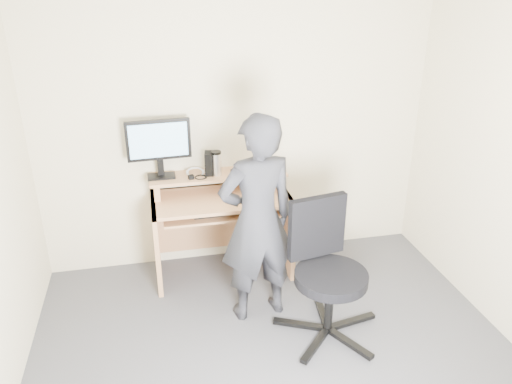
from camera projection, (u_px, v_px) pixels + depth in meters
name	position (u px, v px, depth m)	size (l,w,h in m)	color
ground	(286.00, 382.00, 3.36)	(3.50, 3.50, 0.00)	#48484D
back_wall	(237.00, 130.00, 4.42)	(3.50, 0.02, 2.50)	beige
desk	(221.00, 214.00, 4.47)	(1.20, 0.60, 0.91)	tan
monitor	(159.00, 144.00, 4.18)	(0.54, 0.15, 0.51)	black
external_drive	(209.00, 163.00, 4.33)	(0.07, 0.13, 0.20)	black
travel_mug	(216.00, 164.00, 4.32)	(0.09, 0.09, 0.20)	silver
smartphone	(237.00, 172.00, 4.41)	(0.07, 0.13, 0.01)	black
charger	(191.00, 177.00, 4.26)	(0.04, 0.04, 0.04)	black
headphones	(195.00, 172.00, 4.39)	(0.16, 0.16, 0.02)	silver
keyboard	(220.00, 210.00, 4.26)	(0.46, 0.18, 0.03)	black
mouse	(254.00, 197.00, 4.27)	(0.10, 0.06, 0.04)	black
office_chair	(326.00, 266.00, 3.66)	(0.81, 0.80, 1.02)	black
person	(257.00, 221.00, 3.73)	(0.61, 0.40, 1.66)	black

